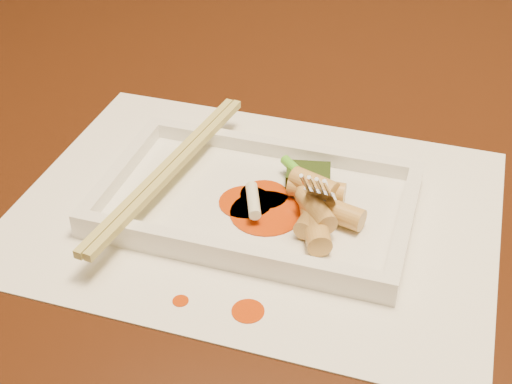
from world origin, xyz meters
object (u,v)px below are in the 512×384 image
(plate_base, at_px, (256,205))
(table, at_px, (382,219))
(chopstick_a, at_px, (165,168))
(fork, at_px, (349,129))
(placemat, at_px, (256,210))

(plate_base, bearing_deg, table, 57.47)
(chopstick_a, bearing_deg, plate_base, 0.00)
(table, height_order, fork, fork)
(table, bearing_deg, fork, -100.47)
(placemat, xyz_separation_m, plate_base, (0.00, 0.00, 0.00))
(chopstick_a, bearing_deg, fork, 6.75)
(fork, bearing_deg, placemat, -165.58)
(placemat, bearing_deg, table, 57.47)
(chopstick_a, distance_m, fork, 0.16)
(placemat, relative_size, chopstick_a, 1.61)
(table, distance_m, placemat, 0.20)
(plate_base, bearing_deg, fork, 14.42)
(table, bearing_deg, plate_base, -122.53)
(table, bearing_deg, chopstick_a, -140.08)
(placemat, distance_m, fork, 0.11)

